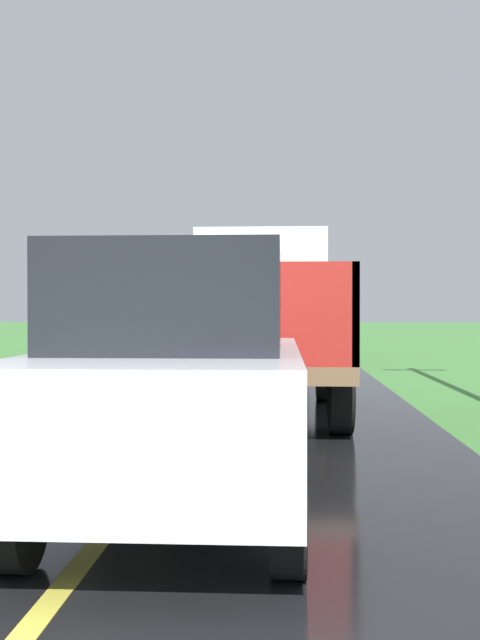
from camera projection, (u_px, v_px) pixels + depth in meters
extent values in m
cube|color=#2D2D30|center=(258.00, 373.00, 10.79)|extent=(0.90, 5.51, 0.24)
cube|color=brown|center=(258.00, 359.00, 10.78)|extent=(2.30, 5.80, 0.20)
cube|color=silver|center=(262.00, 289.00, 12.72)|extent=(2.10, 1.90, 1.90)
cube|color=black|center=(263.00, 272.00, 13.67)|extent=(1.78, 0.02, 0.76)
cube|color=maroon|center=(171.00, 314.00, 9.87)|extent=(0.08, 3.85, 1.10)
cube|color=maroon|center=(342.00, 314.00, 9.74)|extent=(0.08, 3.85, 1.10)
cube|color=maroon|center=(249.00, 314.00, 7.92)|extent=(2.30, 0.08, 1.10)
cube|color=maroon|center=(260.00, 313.00, 11.68)|extent=(2.30, 0.08, 1.10)
cylinder|color=black|center=(199.00, 370.00, 12.64)|extent=(0.28, 1.00, 1.00)
cylinder|color=black|center=(325.00, 370.00, 12.52)|extent=(0.28, 1.00, 1.00)
cylinder|color=black|center=(168.00, 391.00, 9.25)|extent=(0.28, 1.00, 1.00)
cylinder|color=black|center=(340.00, 392.00, 9.14)|extent=(0.28, 1.00, 1.00)
ellipsoid|color=#A8C923|center=(230.00, 294.00, 8.94)|extent=(0.60, 0.65, 0.51)
ellipsoid|color=#AABA22|center=(201.00, 316.00, 11.32)|extent=(0.53, 0.63, 0.43)
ellipsoid|color=#AAC21E|center=(320.00, 291.00, 9.22)|extent=(0.44, 0.46, 0.40)
ellipsoid|color=#B2C129|center=(325.00, 346.00, 9.39)|extent=(0.41, 0.38, 0.45)
ellipsoid|color=#99C71D|center=(311.00, 344.00, 10.03)|extent=(0.44, 0.41, 0.39)
ellipsoid|color=#A7BC22|center=(254.00, 316.00, 10.36)|extent=(0.51, 0.57, 0.41)
ellipsoid|color=gold|center=(228.00, 318.00, 10.05)|extent=(0.44, 0.44, 0.39)
ellipsoid|color=#A1C824|center=(288.00, 315.00, 10.18)|extent=(0.43, 0.53, 0.45)
ellipsoid|color=#A9C122|center=(292.00, 319.00, 11.17)|extent=(0.58, 0.63, 0.46)
ellipsoid|color=#B0B91E|center=(198.00, 319.00, 11.00)|extent=(0.53, 0.58, 0.37)
ellipsoid|color=#9CBD2C|center=(306.00, 339.00, 11.39)|extent=(0.40, 0.49, 0.49)
cube|color=#2D2D30|center=(270.00, 338.00, 24.96)|extent=(0.90, 5.51, 0.24)
cube|color=brown|center=(270.00, 332.00, 24.96)|extent=(2.30, 5.80, 0.20)
cube|color=#1E479E|center=(271.00, 301.00, 26.90)|extent=(2.10, 1.90, 1.90)
cube|color=black|center=(272.00, 292.00, 27.84)|extent=(1.79, 0.02, 0.76)
cube|color=brown|center=(235.00, 312.00, 24.04)|extent=(0.08, 3.85, 1.10)
cube|color=brown|center=(305.00, 312.00, 23.92)|extent=(0.08, 3.85, 1.10)
cube|color=brown|center=(269.00, 312.00, 22.10)|extent=(2.30, 0.08, 1.10)
cube|color=brown|center=(271.00, 312.00, 25.86)|extent=(2.30, 0.08, 1.10)
cylinder|color=black|center=(241.00, 339.00, 26.82)|extent=(0.28, 1.00, 1.00)
cylinder|color=black|center=(301.00, 339.00, 26.70)|extent=(0.28, 1.00, 1.00)
cylinder|color=black|center=(235.00, 343.00, 23.43)|extent=(0.28, 1.00, 1.00)
cylinder|color=black|center=(303.00, 343.00, 23.31)|extent=(0.28, 1.00, 1.00)
ellipsoid|color=#99BD1E|center=(278.00, 304.00, 22.98)|extent=(0.47, 0.59, 0.42)
ellipsoid|color=#99C42A|center=(246.00, 314.00, 23.79)|extent=(0.56, 0.70, 0.42)
ellipsoid|color=gold|center=(284.00, 314.00, 24.07)|extent=(0.52, 0.62, 0.37)
ellipsoid|color=#A8C924|center=(275.00, 314.00, 25.07)|extent=(0.51, 0.54, 0.40)
ellipsoid|color=#B0C31B|center=(249.00, 314.00, 23.63)|extent=(0.56, 0.53, 0.45)
ellipsoid|color=#A7B82C|center=(292.00, 324.00, 24.58)|extent=(0.43, 0.54, 0.40)
ellipsoid|color=#9BBE27|center=(255.00, 323.00, 23.61)|extent=(0.46, 0.43, 0.37)
ellipsoid|color=#ABCB27|center=(267.00, 303.00, 24.49)|extent=(0.43, 0.40, 0.37)
ellipsoid|color=#9CBC2F|center=(272.00, 313.00, 24.80)|extent=(0.49, 0.53, 0.41)
ellipsoid|color=#99C029|center=(244.00, 313.00, 23.34)|extent=(0.50, 0.49, 0.39)
ellipsoid|color=#A7C620|center=(268.00, 323.00, 24.77)|extent=(0.59, 0.65, 0.48)
ellipsoid|color=#B2C833|center=(252.00, 315.00, 25.21)|extent=(0.50, 0.60, 0.37)
ellipsoid|color=#A1CB1C|center=(288.00, 324.00, 24.70)|extent=(0.58, 0.62, 0.38)
ellipsoid|color=#9FC232|center=(292.00, 325.00, 22.42)|extent=(0.60, 0.68, 0.45)
cube|color=#B7BABF|center=(181.00, 403.00, 5.52)|extent=(1.70, 4.10, 0.80)
cube|color=black|center=(178.00, 299.00, 5.31)|extent=(1.44, 2.05, 0.70)
cylinder|color=black|center=(116.00, 440.00, 6.83)|extent=(0.20, 0.64, 0.64)
cylinder|color=black|center=(286.00, 441.00, 6.75)|extent=(0.20, 0.64, 0.64)
cylinder|color=black|center=(17.00, 516.00, 4.30)|extent=(0.20, 0.64, 0.64)
cylinder|color=black|center=(288.00, 520.00, 4.21)|extent=(0.20, 0.64, 0.64)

